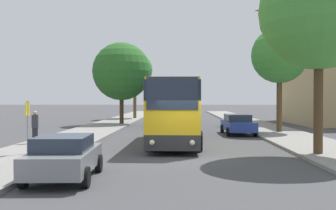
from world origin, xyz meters
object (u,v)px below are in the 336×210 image
(parked_car_left_curb, at_px, (64,156))
(tree_right_mid, at_px, (319,11))
(pedestrian_waiting_far, at_px, (35,127))
(bus_front, at_px, (175,111))
(bus_middle, at_px, (177,108))
(tree_right_near, at_px, (279,56))
(parked_car_right_near, at_px, (238,124))
(tree_left_near, at_px, (122,71))
(bus_stop_sign, at_px, (28,121))
(tree_left_far, at_px, (135,70))

(parked_car_left_curb, distance_m, tree_right_mid, 12.48)
(pedestrian_waiting_far, bearing_deg, parked_car_left_curb, -68.69)
(bus_front, height_order, parked_car_left_curb, bus_front)
(bus_middle, xyz_separation_m, tree_right_near, (7.57, -6.35, 3.99))
(bus_middle, xyz_separation_m, parked_car_right_near, (4.41, -7.14, -1.00))
(tree_left_near, bearing_deg, bus_stop_sign, -92.79)
(bus_stop_sign, bearing_deg, tree_left_far, 88.13)
(pedestrian_waiting_far, xyz_separation_m, tree_left_far, (2.23, 28.10, 5.16))
(tree_right_near, bearing_deg, tree_right_mid, -95.99)
(tree_left_near, height_order, tree_left_far, tree_left_far)
(parked_car_right_near, bearing_deg, tree_right_near, -167.65)
(bus_stop_sign, distance_m, tree_right_near, 19.01)
(bus_front, xyz_separation_m, bus_stop_sign, (-6.43, -5.32, -0.29))
(parked_car_left_curb, bearing_deg, tree_right_near, 53.74)
(pedestrian_waiting_far, height_order, tree_right_mid, tree_right_mid)
(parked_car_left_curb, distance_m, bus_stop_sign, 5.65)
(bus_stop_sign, bearing_deg, tree_left_near, 87.21)
(bus_middle, relative_size, parked_car_right_near, 2.21)
(tree_right_near, bearing_deg, pedestrian_waiting_far, -152.01)
(pedestrian_waiting_far, relative_size, tree_right_near, 0.23)
(bus_stop_sign, height_order, tree_right_mid, tree_right_mid)
(pedestrian_waiting_far, xyz_separation_m, tree_right_near, (15.21, 8.08, 4.71))
(tree_left_near, distance_m, tree_right_mid, 23.71)
(bus_stop_sign, relative_size, tree_left_far, 0.28)
(parked_car_right_near, relative_size, tree_right_mid, 0.53)
(tree_left_near, relative_size, tree_right_mid, 0.88)
(tree_left_far, bearing_deg, tree_right_mid, -69.60)
(tree_left_far, bearing_deg, bus_middle, -68.38)
(parked_car_left_curb, relative_size, tree_left_near, 0.51)
(bus_stop_sign, bearing_deg, parked_car_left_curb, -57.26)
(parked_car_right_near, distance_m, bus_stop_sign, 15.74)
(tree_right_mid, bearing_deg, tree_left_near, 119.85)
(bus_middle, distance_m, tree_left_near, 6.94)
(parked_car_left_curb, height_order, bus_stop_sign, bus_stop_sign)
(tree_left_near, relative_size, tree_right_near, 1.03)
(parked_car_left_curb, distance_m, tree_left_far, 37.30)
(parked_car_left_curb, xyz_separation_m, parked_car_right_near, (7.86, 16.04, 0.02))
(bus_stop_sign, xyz_separation_m, pedestrian_waiting_far, (-1.18, 4.05, -0.56))
(pedestrian_waiting_far, relative_size, tree_left_near, 0.22)
(tree_left_near, bearing_deg, parked_car_right_near, -44.59)
(tree_right_near, bearing_deg, parked_car_left_curb, -123.20)
(parked_car_right_near, bearing_deg, bus_stop_sign, 44.48)
(bus_front, height_order, bus_stop_sign, bus_front)
(parked_car_right_near, relative_size, tree_left_far, 0.57)
(tree_left_far, bearing_deg, tree_right_near, -57.03)
(bus_stop_sign, bearing_deg, bus_middle, 70.71)
(bus_middle, bearing_deg, bus_front, -91.35)
(bus_front, distance_m, tree_right_mid, 9.20)
(tree_right_near, bearing_deg, bus_front, -138.10)
(bus_front, distance_m, pedestrian_waiting_far, 7.77)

